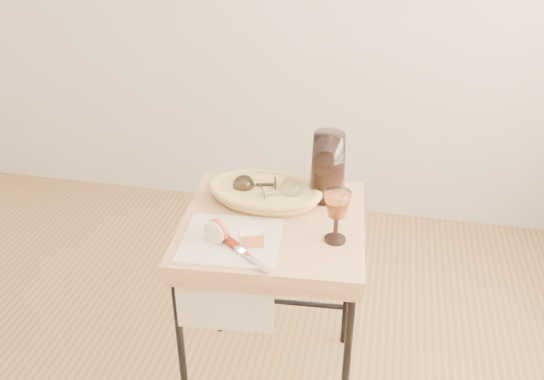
% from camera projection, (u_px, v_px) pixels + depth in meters
% --- Properties ---
extents(side_table, '(0.62, 0.62, 0.73)m').
position_uv_depth(side_table, '(273.00, 309.00, 2.03)').
color(side_table, olive).
rests_on(side_table, floor).
extents(tea_towel, '(0.31, 0.29, 0.01)m').
position_uv_depth(tea_towel, '(231.00, 240.00, 1.75)').
color(tea_towel, beige).
rests_on(tea_towel, side_table).
extents(bread_basket, '(0.36, 0.26, 0.05)m').
position_uv_depth(bread_basket, '(265.00, 194.00, 1.94)').
color(bread_basket, '#B59140').
rests_on(bread_basket, side_table).
extents(goblet_lying_a, '(0.13, 0.10, 0.07)m').
position_uv_depth(goblet_lying_a, '(257.00, 185.00, 1.95)').
color(goblet_lying_a, '#3F3024').
rests_on(goblet_lying_a, bread_basket).
extents(goblet_lying_b, '(0.15, 0.14, 0.08)m').
position_uv_depth(goblet_lying_b, '(279.00, 192.00, 1.90)').
color(goblet_lying_b, white).
rests_on(goblet_lying_b, bread_basket).
extents(pitcher, '(0.17, 0.25, 0.28)m').
position_uv_depth(pitcher, '(328.00, 167.00, 1.92)').
color(pitcher, black).
rests_on(pitcher, side_table).
extents(wine_goblet, '(0.11, 0.11, 0.17)m').
position_uv_depth(wine_goblet, '(336.00, 217.00, 1.71)').
color(wine_goblet, white).
rests_on(wine_goblet, side_table).
extents(apple_half, '(0.09, 0.07, 0.07)m').
position_uv_depth(apple_half, '(218.00, 230.00, 1.72)').
color(apple_half, red).
rests_on(apple_half, tea_towel).
extents(apple_wedge, '(0.07, 0.05, 0.04)m').
position_uv_depth(apple_wedge, '(250.00, 239.00, 1.71)').
color(apple_wedge, '#FFEDBA').
rests_on(apple_wedge, tea_towel).
extents(table_knife, '(0.19, 0.16, 0.02)m').
position_uv_depth(table_knife, '(241.00, 250.00, 1.68)').
color(table_knife, silver).
rests_on(table_knife, tea_towel).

